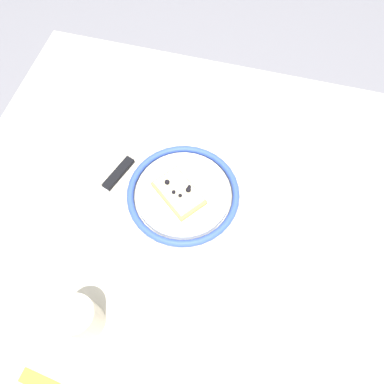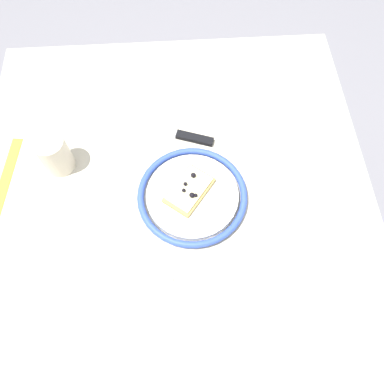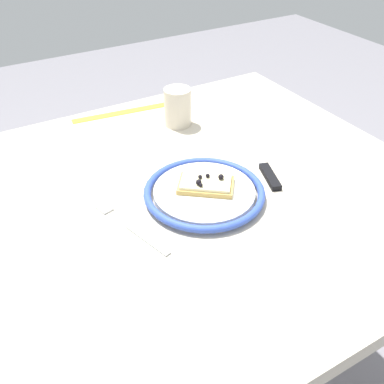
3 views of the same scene
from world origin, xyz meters
name	(u,v)px [view 1 (image 1 of 3)]	position (x,y,z in m)	size (l,w,h in m)	color
ground_plane	(188,291)	(0.00, 0.00, 0.00)	(6.00, 6.00, 0.00)	slate
dining_table	(185,228)	(0.00, 0.00, 0.65)	(0.99, 0.88, 0.74)	#BCB29E
plate	(183,194)	(0.01, -0.04, 0.75)	(0.24, 0.24, 0.02)	white
pizza_slice_near	(179,192)	(0.02, -0.03, 0.77)	(0.13, 0.12, 0.03)	tan
knife	(109,184)	(0.18, -0.02, 0.75)	(0.10, 0.23, 0.01)	silver
fork	(260,209)	(-0.15, -0.05, 0.74)	(0.07, 0.20, 0.00)	#BBBBBB
cup	(81,318)	(0.11, 0.26, 0.79)	(0.07, 0.07, 0.10)	beige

